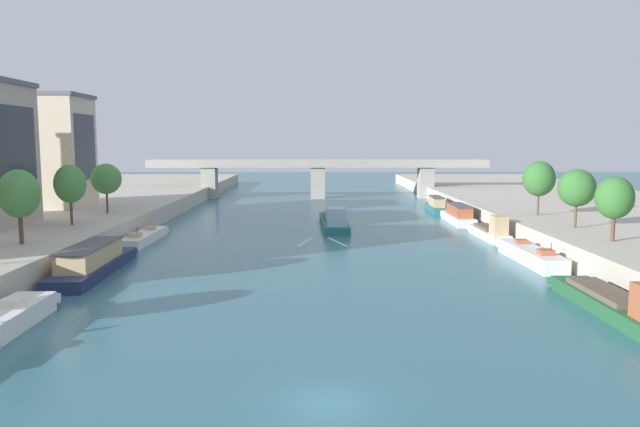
{
  "coord_description": "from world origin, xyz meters",
  "views": [
    {
      "loc": [
        -0.62,
        -24.8,
        11.18
      ],
      "look_at": [
        0.0,
        45.54,
        2.81
      ],
      "focal_mm": 34.06,
      "sensor_mm": 36.0,
      "label": 1
    }
  ],
  "objects": [
    {
      "name": "quay_right",
      "position": [
        39.42,
        55.0,
        1.18
      ],
      "size": [
        36.0,
        170.0,
        2.35
      ],
      "primitive_type": "cube",
      "color": "#B7AD9E",
      "rests_on": "ground"
    },
    {
      "name": "moored_boat_right_near",
      "position": [
        19.23,
        58.11,
        1.07
      ],
      "size": [
        2.66,
        12.4,
        2.58
      ],
      "color": "silver",
      "rests_on": "ground"
    },
    {
      "name": "bridge_far",
      "position": [
        0.0,
        95.13,
        4.92
      ],
      "size": [
        66.84,
        4.4,
        7.61
      ],
      "color": "#9E998E",
      "rests_on": "ground"
    },
    {
      "name": "moored_boat_right_gap_after",
      "position": [
        18.83,
        71.59,
        1.02
      ],
      "size": [
        2.49,
        11.07,
        2.44
      ],
      "color": "#23666B",
      "rests_on": "ground"
    },
    {
      "name": "moored_boat_right_downstream",
      "position": [
        19.62,
        44.13,
        0.88
      ],
      "size": [
        2.33,
        11.09,
        3.07
      ],
      "color": "silver",
      "rests_on": "ground"
    },
    {
      "name": "quay_left",
      "position": [
        -39.42,
        55.0,
        1.18
      ],
      "size": [
        36.0,
        170.0,
        2.35
      ],
      "primitive_type": "cube",
      "color": "#B7AD9E",
      "rests_on": "ground"
    },
    {
      "name": "building_left_far_end",
      "position": [
        -39.4,
        57.54,
        9.95
      ],
      "size": [
        16.22,
        9.29,
        15.15
      ],
      "color": "beige",
      "rests_on": "quay_left"
    },
    {
      "name": "ground_plane",
      "position": [
        0.0,
        0.0,
        0.0
      ],
      "size": [
        400.0,
        400.0,
        0.0
      ],
      "primitive_type": "plane",
      "color": "#336675"
    },
    {
      "name": "moored_boat_left_second",
      "position": [
        -19.4,
        25.77,
        1.09
      ],
      "size": [
        3.47,
        15.81,
        2.6
      ],
      "color": "#1E284C",
      "rests_on": "ground"
    },
    {
      "name": "moored_boat_right_second",
      "position": [
        18.87,
        12.61,
        0.88
      ],
      "size": [
        2.91,
        15.38,
        3.03
      ],
      "color": "#235633",
      "rests_on": "ground"
    },
    {
      "name": "tree_right_end_of_row",
      "position": [
        26.28,
        47.52,
        6.74
      ],
      "size": [
        3.81,
        3.81,
        6.5
      ],
      "color": "brown",
      "rests_on": "quay_right"
    },
    {
      "name": "wake_behind_barge",
      "position": [
        0.1,
        42.07,
        0.01
      ],
      "size": [
        5.6,
        5.97,
        0.03
      ],
      "color": "#A5D1DB",
      "rests_on": "ground"
    },
    {
      "name": "tree_left_distant",
      "position": [
        -26.23,
        49.8,
        6.61
      ],
      "size": [
        3.66,
        3.66,
        6.14
      ],
      "color": "brown",
      "rests_on": "quay_left"
    },
    {
      "name": "moored_boat_right_upstream",
      "position": [
        19.44,
        30.59,
        0.71
      ],
      "size": [
        2.63,
        12.8,
        2.45
      ],
      "color": "silver",
      "rests_on": "ground"
    },
    {
      "name": "tree_left_second",
      "position": [
        -26.0,
        27.23,
        6.71
      ],
      "size": [
        3.47,
        3.47,
        6.46
      ],
      "color": "brown",
      "rests_on": "quay_left"
    },
    {
      "name": "tree_right_past_mid",
      "position": [
        26.16,
        36.69,
        6.46
      ],
      "size": [
        3.75,
        3.75,
        6.03
      ],
      "color": "brown",
      "rests_on": "quay_right"
    },
    {
      "name": "barge_midriver",
      "position": [
        1.91,
        53.66,
        0.89
      ],
      "size": [
        3.67,
        17.37,
        3.09
      ],
      "color": "#23666B",
      "rests_on": "ground"
    },
    {
      "name": "moored_boat_left_near",
      "position": [
        -19.76,
        42.71,
        0.54
      ],
      "size": [
        2.58,
        12.33,
        2.11
      ],
      "color": "silver",
      "rests_on": "ground"
    },
    {
      "name": "tree_right_distant",
      "position": [
        25.86,
        28.23,
        6.23
      ],
      "size": [
        3.3,
        3.3,
        5.79
      ],
      "color": "brown",
      "rests_on": "quay_right"
    },
    {
      "name": "tree_left_nearest",
      "position": [
        -26.54,
        39.49,
        6.72
      ],
      "size": [
        3.3,
        3.3,
        6.41
      ],
      "color": "brown",
      "rests_on": "quay_left"
    }
  ]
}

